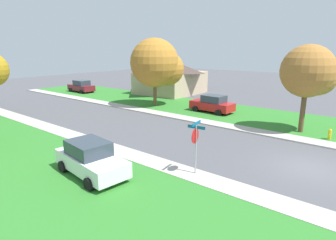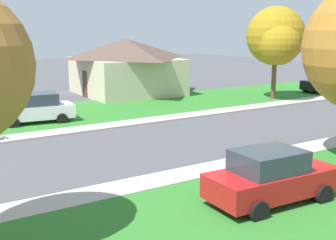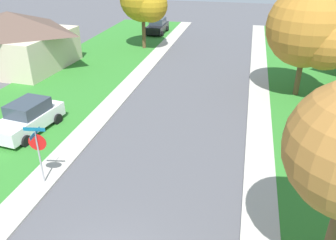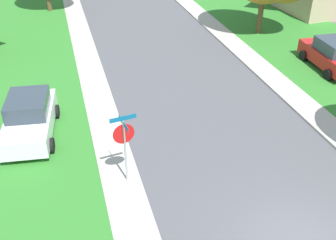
{
  "view_description": "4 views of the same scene",
  "coord_description": "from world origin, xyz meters",
  "px_view_note": "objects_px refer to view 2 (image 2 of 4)",
  "views": [
    {
      "loc": [
        -15.53,
        -2.79,
        6.21
      ],
      "look_at": [
        -0.9,
        8.93,
        1.4
      ],
      "focal_mm": 30.05,
      "sensor_mm": 36.0,
      "label": 1
    },
    {
      "loc": [
        17.91,
        0.61,
        5.48
      ],
      "look_at": [
        1.29,
        11.55,
        1.4
      ],
      "focal_mm": 48.4,
      "sensor_mm": 36.0,
      "label": 2
    },
    {
      "loc": [
        3.55,
        -6.32,
        9.32
      ],
      "look_at": [
        0.02,
        8.81,
        1.4
      ],
      "focal_mm": 36.79,
      "sensor_mm": 36.0,
      "label": 3
    },
    {
      "loc": [
        -6.09,
        -6.85,
        9.58
      ],
      "look_at": [
        -2.53,
        5.81,
        1.4
      ],
      "focal_mm": 42.97,
      "sensor_mm": 36.0,
      "label": 4
    }
  ],
  "objects_px": {
    "car_red_across_road": "(271,177)",
    "car_black_behind_trees": "(325,82)",
    "car_white_driveway_right": "(36,109)",
    "tree_across_right": "(277,38)",
    "house_left_setback": "(126,66)"
  },
  "relations": [
    {
      "from": "house_left_setback",
      "to": "car_red_across_road",
      "type": "bearing_deg",
      "value": -17.74
    },
    {
      "from": "car_red_across_road",
      "to": "car_white_driveway_right",
      "type": "bearing_deg",
      "value": -171.52
    },
    {
      "from": "car_black_behind_trees",
      "to": "house_left_setback",
      "type": "bearing_deg",
      "value": -120.24
    },
    {
      "from": "car_black_behind_trees",
      "to": "house_left_setback",
      "type": "relative_size",
      "value": 0.45
    },
    {
      "from": "car_black_behind_trees",
      "to": "tree_across_right",
      "type": "height_order",
      "value": "tree_across_right"
    },
    {
      "from": "car_white_driveway_right",
      "to": "tree_across_right",
      "type": "xyz_separation_m",
      "value": [
        1.49,
        17.89,
        3.83
      ]
    },
    {
      "from": "car_white_driveway_right",
      "to": "house_left_setback",
      "type": "xyz_separation_m",
      "value": [
        -7.66,
        10.02,
        1.5
      ]
    },
    {
      "from": "car_black_behind_trees",
      "to": "tree_across_right",
      "type": "xyz_separation_m",
      "value": [
        0.6,
        -6.8,
        3.83
      ]
    },
    {
      "from": "car_black_behind_trees",
      "to": "tree_across_right",
      "type": "relative_size",
      "value": 0.61
    },
    {
      "from": "car_white_driveway_right",
      "to": "tree_across_right",
      "type": "height_order",
      "value": "tree_across_right"
    },
    {
      "from": "tree_across_right",
      "to": "house_left_setback",
      "type": "xyz_separation_m",
      "value": [
        -9.15,
        -7.86,
        -2.33
      ]
    },
    {
      "from": "car_red_across_road",
      "to": "house_left_setback",
      "type": "bearing_deg",
      "value": 162.26
    },
    {
      "from": "car_white_driveway_right",
      "to": "car_red_across_road",
      "type": "distance_m",
      "value": 16.33
    },
    {
      "from": "car_red_across_road",
      "to": "car_black_behind_trees",
      "type": "distance_m",
      "value": 27.01
    },
    {
      "from": "car_white_driveway_right",
      "to": "car_red_across_road",
      "type": "height_order",
      "value": "same"
    }
  ]
}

